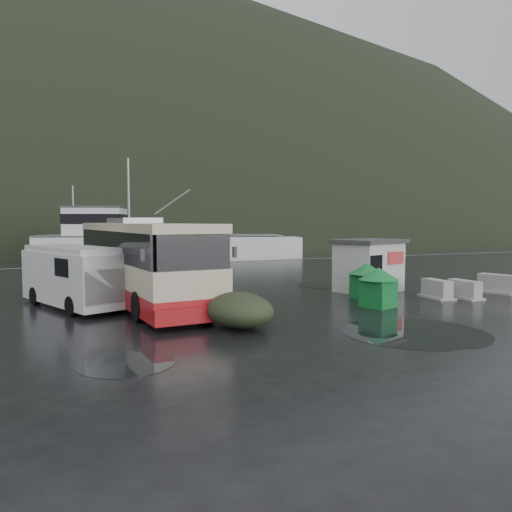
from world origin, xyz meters
name	(u,v)px	position (x,y,z in m)	size (l,w,h in m)	color
ground	(259,304)	(0.00, 0.00, 0.00)	(160.00, 160.00, 0.00)	black
harbor_water	(79,235)	(0.00, 110.00, 0.00)	(300.00, 180.00, 0.02)	black
quay_edge	(155,264)	(0.00, 20.00, 0.00)	(160.00, 0.60, 1.50)	#999993
headland	(82,228)	(10.00, 250.00, 0.00)	(780.00, 540.00, 570.00)	black
coach_bus	(141,302)	(-4.15, 2.45, 0.00)	(3.04, 12.14, 3.43)	#C1B092
white_van	(74,307)	(-6.74, 2.09, 0.00)	(1.94, 5.61, 2.34)	silver
waste_bin_left	(378,307)	(3.93, -2.40, 0.00)	(1.09, 1.09, 1.52)	#147330
waste_bin_right	(366,298)	(4.83, -0.39, 0.00)	(1.08, 1.08, 1.50)	#147330
dome_tent	(238,327)	(-2.26, -3.60, 0.00)	(1.97, 2.76, 1.08)	#2C3620
ticket_kiosk	(368,291)	(6.16, 1.34, 0.00)	(3.11, 2.35, 2.43)	beige
jersey_barrier_a	(464,299)	(8.58, -2.09, 0.00)	(0.78, 1.56, 0.78)	#999993
jersey_barrier_b	(437,298)	(7.54, -1.59, 0.00)	(0.80, 1.60, 0.80)	#999993
jersey_barrier_c	(497,293)	(11.20, -1.44, 0.00)	(0.86, 1.72, 0.86)	#999993
fishing_trawler	(162,255)	(2.60, 29.41, 0.00)	(26.53, 5.81, 10.61)	silver
puddles	(351,321)	(1.46, -4.26, 0.01)	(13.70, 13.82, 0.01)	black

